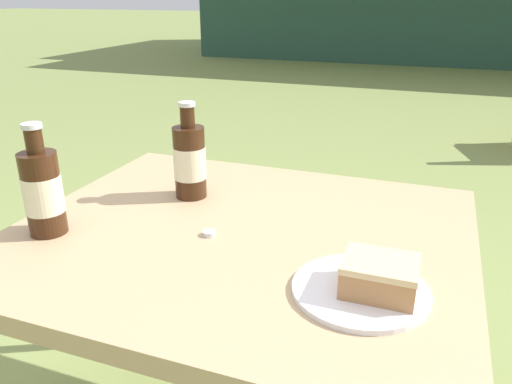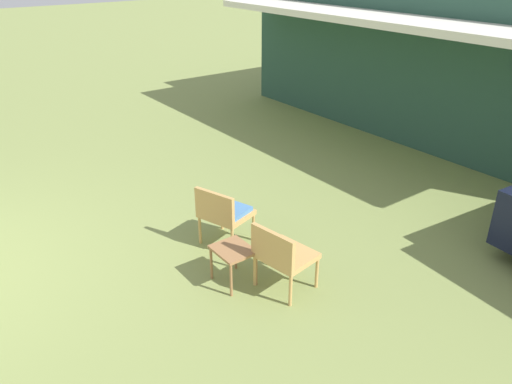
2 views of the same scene
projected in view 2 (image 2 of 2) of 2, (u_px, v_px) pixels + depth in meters
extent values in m
cube|color=#284C3D|center=(466.00, 56.00, 10.07)|extent=(8.25, 4.13, 2.76)
cube|color=silver|center=(383.00, 20.00, 8.25)|extent=(7.83, 1.20, 0.12)
cylinder|color=tan|center=(254.00, 227.00, 6.22)|extent=(0.04, 0.04, 0.37)
cylinder|color=tan|center=(222.00, 216.00, 6.48)|extent=(0.04, 0.04, 0.37)
cylinder|color=tan|center=(232.00, 242.00, 5.90)|extent=(0.04, 0.04, 0.37)
cylinder|color=tan|center=(200.00, 230.00, 6.16)|extent=(0.04, 0.04, 0.37)
cube|color=tan|center=(226.00, 213.00, 6.10)|extent=(0.69, 0.64, 0.06)
cube|color=tan|center=(214.00, 206.00, 5.85)|extent=(0.55, 0.22, 0.34)
cube|color=#4C7FB7|center=(226.00, 209.00, 6.07)|extent=(0.61, 0.56, 0.05)
cylinder|color=tan|center=(317.00, 273.00, 5.35)|extent=(0.04, 0.04, 0.37)
cylinder|color=tan|center=(282.00, 255.00, 5.66)|extent=(0.04, 0.04, 0.37)
cylinder|color=tan|center=(290.00, 291.00, 5.07)|extent=(0.04, 0.04, 0.37)
cylinder|color=tan|center=(255.00, 271.00, 5.38)|extent=(0.04, 0.04, 0.37)
cube|color=tan|center=(286.00, 255.00, 5.27)|extent=(0.63, 0.58, 0.06)
cube|color=tan|center=(273.00, 247.00, 5.04)|extent=(0.56, 0.14, 0.34)
cube|color=#996B42|center=(233.00, 250.00, 5.34)|extent=(0.44, 0.38, 0.03)
cylinder|color=#996B42|center=(211.00, 263.00, 5.49)|extent=(0.03, 0.03, 0.40)
cylinder|color=#996B42|center=(231.00, 280.00, 5.20)|extent=(0.03, 0.03, 0.40)
cylinder|color=#996B42|center=(236.00, 254.00, 5.66)|extent=(0.03, 0.03, 0.40)
cylinder|color=#996B42|center=(256.00, 269.00, 5.38)|extent=(0.03, 0.03, 0.40)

